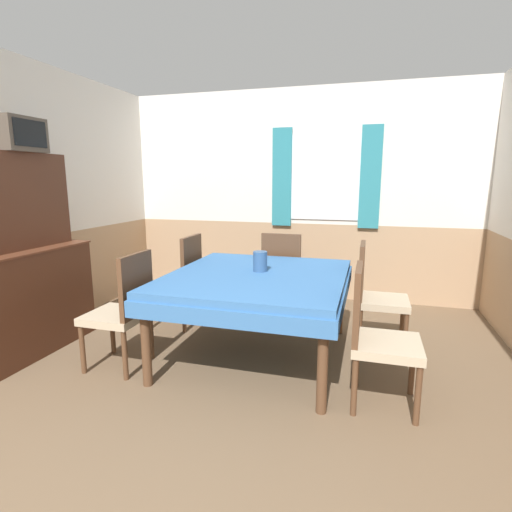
# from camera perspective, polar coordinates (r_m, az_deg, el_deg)

# --- Properties ---
(wall_back) EXTENTS (4.76, 0.10, 2.60)m
(wall_back) POSITION_cam_1_polar(r_m,az_deg,el_deg) (5.12, 6.08, 8.69)
(wall_back) COLOR white
(wall_back) RESTS_ON ground_plane
(wall_left) EXTENTS (0.05, 4.73, 2.60)m
(wall_left) POSITION_cam_1_polar(r_m,az_deg,el_deg) (4.22, -31.68, 6.54)
(wall_left) COLOR white
(wall_left) RESTS_ON ground_plane
(dining_table) EXTENTS (1.47, 1.62, 0.73)m
(dining_table) POSITION_cam_1_polar(r_m,az_deg,el_deg) (3.36, 0.17, -4.20)
(dining_table) COLOR #386BA8
(dining_table) RESTS_ON ground_plane
(chair_left_near) EXTENTS (0.44, 0.44, 0.95)m
(chair_left_near) POSITION_cam_1_polar(r_m,az_deg,el_deg) (3.36, -18.37, -7.05)
(chair_left_near) COLOR brown
(chair_left_near) RESTS_ON ground_plane
(chair_right_near) EXTENTS (0.44, 0.44, 0.95)m
(chair_right_near) POSITION_cam_1_polar(r_m,az_deg,el_deg) (2.81, 16.74, -10.53)
(chair_right_near) COLOR brown
(chair_right_near) RESTS_ON ground_plane
(chair_right_far) EXTENTS (0.44, 0.44, 0.95)m
(chair_right_far) POSITION_cam_1_polar(r_m,az_deg,el_deg) (3.76, 16.64, -5.06)
(chair_right_far) COLOR brown
(chair_right_far) RESTS_ON ground_plane
(chair_left_far) EXTENTS (0.44, 0.44, 0.95)m
(chair_left_far) POSITION_cam_1_polar(r_m,az_deg,el_deg) (4.19, -10.67, -3.15)
(chair_left_far) COLOR brown
(chair_left_far) RESTS_ON ground_plane
(chair_head_window) EXTENTS (0.44, 0.44, 0.95)m
(chair_head_window) POSITION_cam_1_polar(r_m,az_deg,el_deg) (4.37, 3.91, -2.40)
(chair_head_window) COLOR brown
(chair_head_window) RESTS_ON ground_plane
(sideboard) EXTENTS (0.46, 1.17, 1.73)m
(sideboard) POSITION_cam_1_polar(r_m,az_deg,el_deg) (3.99, -30.31, -1.87)
(sideboard) COLOR #4C2819
(sideboard) RESTS_ON ground_plane
(tv) EXTENTS (0.29, 0.40, 0.28)m
(tv) POSITION_cam_1_polar(r_m,az_deg,el_deg) (3.99, -30.99, 14.65)
(tv) COLOR #51473D
(tv) RESTS_ON sideboard
(vase) EXTENTS (0.12, 0.12, 0.17)m
(vase) POSITION_cam_1_polar(r_m,az_deg,el_deg) (3.41, 0.60, -0.77)
(vase) COLOR #335684
(vase) RESTS_ON dining_table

